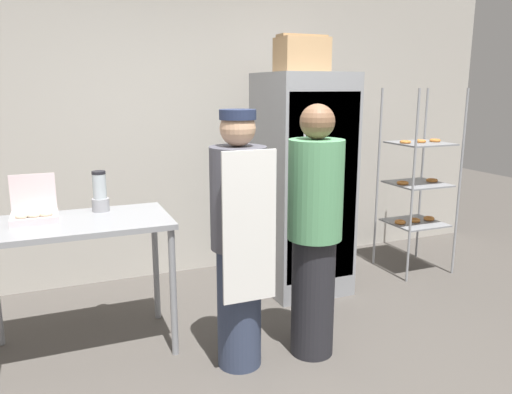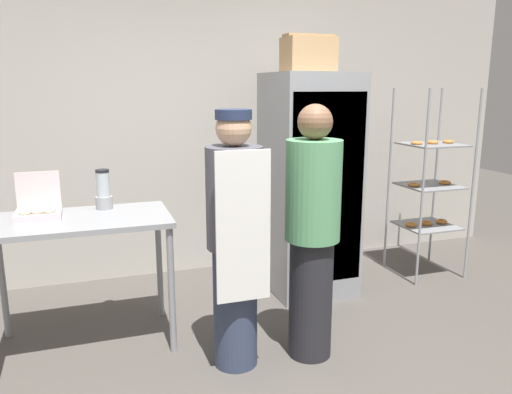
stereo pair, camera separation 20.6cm
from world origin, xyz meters
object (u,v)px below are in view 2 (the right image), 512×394
(cardboard_storage_box, at_px, (308,54))
(person_customer, at_px, (312,233))
(refrigerator, at_px, (309,184))
(donut_box, at_px, (38,211))
(blender_pitcher, at_px, (104,191))
(baking_rack, at_px, (429,186))
(person_baker, at_px, (235,238))

(cardboard_storage_box, bearing_deg, person_customer, -111.79)
(refrigerator, relative_size, donut_box, 6.39)
(refrigerator, distance_m, blender_pitcher, 1.69)
(refrigerator, height_order, person_customer, refrigerator)
(blender_pitcher, bearing_deg, baking_rack, 4.07)
(donut_box, distance_m, person_customer, 1.78)
(baking_rack, xyz_separation_m, donut_box, (-3.30, -0.34, 0.11))
(person_baker, bearing_deg, blender_pitcher, 133.25)
(person_baker, relative_size, person_customer, 0.98)
(donut_box, height_order, person_baker, person_baker)
(cardboard_storage_box, bearing_deg, refrigerator, 49.98)
(person_baker, distance_m, person_customer, 0.50)
(blender_pitcher, xyz_separation_m, cardboard_storage_box, (1.61, 0.16, 0.96))
(refrigerator, distance_m, cardboard_storage_box, 1.07)
(refrigerator, distance_m, baking_rack, 1.21)
(cardboard_storage_box, xyz_separation_m, person_baker, (-0.88, -0.93, -1.15))
(baking_rack, bearing_deg, donut_box, -174.12)
(blender_pitcher, distance_m, person_customer, 1.48)
(person_baker, bearing_deg, person_customer, -4.88)
(blender_pitcher, xyz_separation_m, person_baker, (0.72, -0.77, -0.18))
(baking_rack, relative_size, cardboard_storage_box, 4.38)
(baking_rack, bearing_deg, cardboard_storage_box, -177.93)
(blender_pitcher, bearing_deg, person_customer, -33.67)
(blender_pitcher, height_order, person_baker, person_baker)
(baking_rack, distance_m, blender_pitcher, 2.89)
(blender_pitcher, relative_size, person_customer, 0.17)
(baking_rack, xyz_separation_m, blender_pitcher, (-2.88, -0.20, 0.18))
(cardboard_storage_box, height_order, person_customer, cardboard_storage_box)
(refrigerator, bearing_deg, baking_rack, -1.40)
(refrigerator, xyz_separation_m, person_customer, (-0.45, -1.05, -0.09))
(baking_rack, height_order, donut_box, baking_rack)
(cardboard_storage_box, distance_m, person_baker, 1.72)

